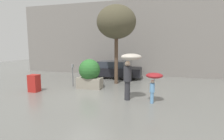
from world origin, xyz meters
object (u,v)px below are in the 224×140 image
Objects in this scene: person_child at (154,79)px; parking_meter at (73,70)px; newspaper_box at (34,83)px; planter_box at (90,73)px; street_tree at (116,22)px; person_adult at (130,66)px; parked_car_near at (112,70)px.

person_child is 5.19m from parking_meter.
newspaper_box is (-1.30, -1.76, -0.49)m from parking_meter.
planter_box is 3.54m from street_tree.
person_child is at bearing 0.80° from person_adult.
person_child is 1.42× the size of newspaper_box.
planter_box reaches higher than parking_meter.
planter_box is at bearing 172.81° from parked_car_near.
person_child is at bearing -1.91° from newspaper_box.
person_adult is 5.77m from parked_car_near.
parking_meter is (-3.76, 1.84, -0.59)m from person_adult.
parked_car_near is 3.72m from parking_meter.
street_tree is 3.94m from parking_meter.
person_adult reaches higher than parking_meter.
newspaper_box is (-2.50, -1.51, -0.42)m from planter_box.
planter_box is at bearing -125.12° from street_tree.
parked_car_near is (-2.25, 5.23, -0.94)m from person_adult.
street_tree reaches higher than person_child.
person_child is at bearing -150.74° from parked_car_near.
person_adult is 0.42× the size of street_tree.
person_child is (1.04, -0.12, -0.49)m from person_adult.
street_tree is at bearing -160.20° from parked_car_near.
parking_meter is at bearing 167.92° from planter_box.
person_adult is at bearing -159.05° from parked_car_near.
person_child is 0.98× the size of parking_meter.
newspaper_box is at bearing -148.88° from planter_box.
street_tree is (-2.47, 3.32, 2.77)m from person_child.
newspaper_box is (-5.06, 0.08, -1.08)m from person_adult.
parking_meter is 2.24m from newspaper_box.
person_adult is 4.18m from street_tree.
person_child is at bearing -53.43° from street_tree.
parked_car_near is at bearing 112.11° from street_tree.
person_child is 6.13m from newspaper_box.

